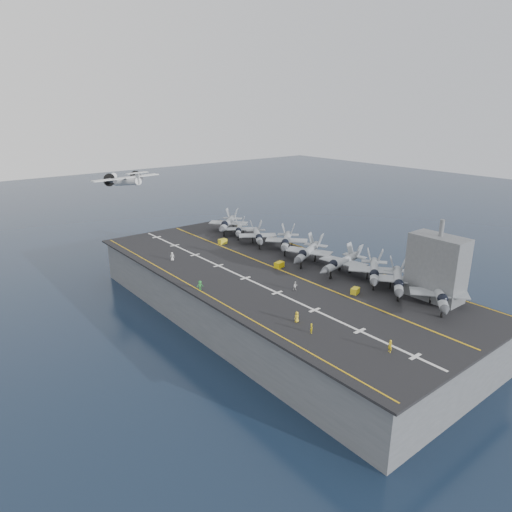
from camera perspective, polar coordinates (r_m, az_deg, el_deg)
ground at (r=102.46m, az=1.41°, el=-7.47°), size 500.00×500.00×0.00m
hull at (r=100.39m, az=1.43°, el=-4.90°), size 36.00×90.00×10.00m
flight_deck at (r=98.46m, az=1.45°, el=-2.12°), size 38.00×92.00×0.40m
foul_line at (r=100.23m, az=2.77°, el=-1.63°), size 0.35×90.00×0.02m
landing_centerline at (r=94.88m, az=-1.33°, el=-2.78°), size 0.50×90.00×0.02m
deck_edge_port at (r=89.13m, az=-6.97°, el=-4.34°), size 0.25×90.00×0.02m
deck_edge_stbd at (r=110.57m, az=8.82°, el=0.09°), size 0.25×90.00×0.02m
island_superstructure at (r=88.91m, az=21.74°, el=-0.47°), size 5.00×10.00×15.00m
fighter_jet_0 at (r=86.87m, az=21.99°, el=-4.36°), size 18.11×17.14×5.24m
fighter_jet_1 at (r=90.96m, az=17.33°, el=-2.82°), size 18.27×17.21×5.28m
fighter_jet_2 at (r=94.83m, az=14.56°, el=-1.70°), size 18.36×17.40×5.32m
fighter_jet_3 at (r=98.38m, az=10.65°, el=-0.70°), size 16.95×12.96×5.30m
fighter_jet_4 at (r=103.96m, az=6.48°, el=0.60°), size 18.82×16.43×5.48m
fighter_jet_5 at (r=112.30m, az=3.81°, el=1.98°), size 18.40×18.15×5.39m
fighter_jet_6 at (r=117.05m, az=0.22°, el=2.62°), size 16.18×17.55×5.07m
fighter_jet_7 at (r=124.54m, az=-2.15°, el=3.43°), size 14.87×15.47×4.49m
fighter_jet_8 at (r=129.17m, az=-3.57°, el=4.19°), size 19.09×18.61×5.56m
tow_cart_a at (r=89.14m, az=12.29°, el=-4.27°), size 2.13×1.72×1.11m
tow_cart_b at (r=100.99m, az=2.92°, el=-1.10°), size 2.34×1.76×1.27m
tow_cart_c at (r=118.70m, az=-4.20°, el=1.83°), size 2.17×1.48×1.26m
crew_0 at (r=76.17m, az=5.13°, el=-7.59°), size 1.13×0.76×1.87m
crew_1 at (r=72.97m, az=6.95°, el=-8.96°), size 1.08×1.21×1.68m
crew_3 at (r=89.19m, az=-7.00°, el=-3.67°), size 1.38×1.22×1.93m
crew_5 at (r=107.09m, az=-10.43°, el=-0.05°), size 1.44×1.36×1.99m
crew_6 at (r=70.04m, az=16.42°, el=-10.76°), size 0.87×1.21×1.91m
crew_7 at (r=88.81m, az=4.95°, el=-3.74°), size 1.20×0.91×1.81m
transport_plane at (r=138.86m, az=-15.86°, el=8.91°), size 22.01×16.24×4.86m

